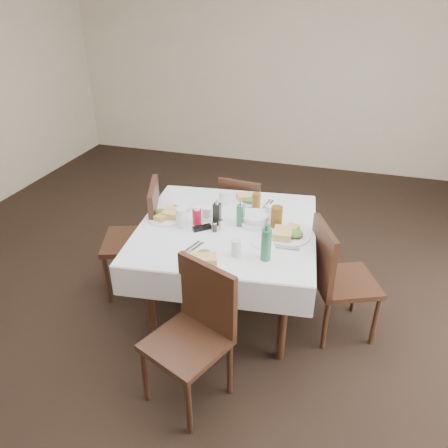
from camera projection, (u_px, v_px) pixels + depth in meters
name	position (u px, v px, depth m)	size (l,w,h in m)	color
ground_plane	(200.00, 315.00, 3.47)	(7.00, 7.00, 0.00)	black
room_shell	(192.00, 96.00, 2.64)	(6.04, 7.04, 2.80)	beige
dining_table	(227.00, 236.00, 3.21)	(1.41, 1.41, 0.76)	#321F12
chair_north	(242.00, 212.00, 4.00)	(0.43, 0.43, 0.82)	#321F12
chair_south	(196.00, 326.00, 2.60)	(0.56, 0.56, 0.90)	#321F12
chair_east	(335.00, 274.00, 3.08)	(0.56, 0.56, 0.90)	#321F12
chair_west	(143.00, 232.00, 3.53)	(0.58, 0.58, 0.96)	#321F12
meal_north	(249.00, 199.00, 3.52)	(0.25, 0.25, 0.05)	white
meal_south	(203.00, 258.00, 2.76)	(0.25, 0.25, 0.05)	white
meal_east	(288.00, 234.00, 3.02)	(0.30, 0.30, 0.07)	white
meal_west	(167.00, 215.00, 3.27)	(0.28, 0.28, 0.06)	white
side_plate_a	(200.00, 207.00, 3.44)	(0.17, 0.17, 0.01)	white
side_plate_b	(263.00, 243.00, 2.95)	(0.15, 0.15, 0.01)	white
water_n	(223.00, 199.00, 3.44)	(0.06, 0.06, 0.12)	silver
water_s	(236.00, 248.00, 2.80)	(0.06, 0.06, 0.11)	silver
water_e	(269.00, 213.00, 3.23)	(0.06, 0.06, 0.12)	silver
water_w	(182.00, 218.00, 3.13)	(0.08, 0.08, 0.15)	silver
iced_tea_a	(256.00, 201.00, 3.37)	(0.07, 0.07, 0.14)	brown
iced_tea_b	(276.00, 218.00, 3.10)	(0.08, 0.08, 0.17)	brown
bread_basket	(254.00, 219.00, 3.19)	(0.22, 0.22, 0.07)	silver
oil_cruet_dark	(217.00, 213.00, 3.16)	(0.05, 0.05, 0.21)	black
oil_cruet_green	(241.00, 215.00, 3.14)	(0.05, 0.05, 0.21)	#2C7046
ketchup_bottle	(197.00, 216.00, 3.17)	(0.07, 0.07, 0.14)	#A51126
salt_shaker	(221.00, 225.00, 3.11)	(0.03, 0.03, 0.08)	white
pepper_shaker	(215.00, 227.00, 3.09)	(0.03, 0.03, 0.08)	#382D1E
coffee_mug	(207.00, 213.00, 3.26)	(0.12, 0.12, 0.09)	white
sunglasses	(202.00, 228.00, 3.12)	(0.13, 0.12, 0.03)	black
green_bottle	(266.00, 244.00, 2.74)	(0.07, 0.07, 0.25)	#2C7046
sugar_caddy	(269.00, 234.00, 3.03)	(0.09, 0.07, 0.04)	white
cutlery_n	(268.00, 204.00, 3.48)	(0.06, 0.17, 0.01)	silver
cutlery_s	(193.00, 248.00, 2.90)	(0.10, 0.20, 0.01)	silver
cutlery_e	(288.00, 248.00, 2.90)	(0.16, 0.05, 0.01)	silver
cutlery_w	(180.00, 209.00, 3.40)	(0.17, 0.11, 0.01)	silver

